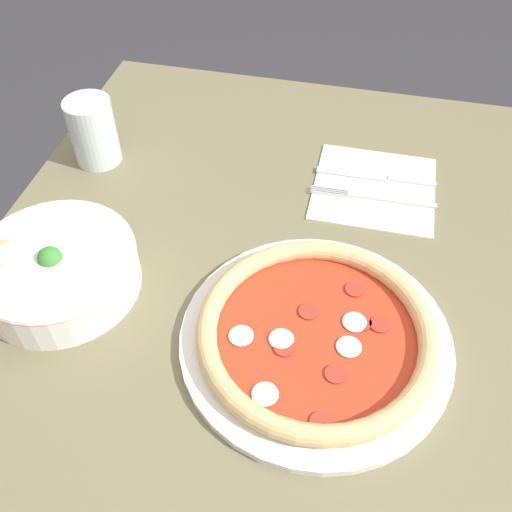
% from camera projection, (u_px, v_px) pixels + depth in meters
% --- Properties ---
extents(ground_plane, '(8.00, 8.00, 0.00)m').
position_uv_depth(ground_plane, '(269.00, 478.00, 1.35)').
color(ground_plane, '#333338').
extents(dining_table, '(1.01, 0.87, 0.74)m').
position_uv_depth(dining_table, '(276.00, 324.00, 0.89)').
color(dining_table, '#706B4C').
rests_on(dining_table, ground_plane).
extents(pizza, '(0.34, 0.34, 0.04)m').
position_uv_depth(pizza, '(316.00, 335.00, 0.71)').
color(pizza, white).
rests_on(pizza, dining_table).
extents(bowl, '(0.22, 0.22, 0.08)m').
position_uv_depth(bowl, '(57.00, 268.00, 0.76)').
color(bowl, white).
rests_on(bowl, dining_table).
extents(napkin, '(0.19, 0.19, 0.00)m').
position_uv_depth(napkin, '(374.00, 188.00, 0.92)').
color(napkin, white).
rests_on(napkin, dining_table).
extents(fork, '(0.02, 0.20, 0.00)m').
position_uv_depth(fork, '(374.00, 198.00, 0.90)').
color(fork, silver).
rests_on(fork, napkin).
extents(knife, '(0.02, 0.19, 0.01)m').
position_uv_depth(knife, '(381.00, 178.00, 0.93)').
color(knife, silver).
rests_on(knife, napkin).
extents(glass, '(0.08, 0.08, 0.11)m').
position_uv_depth(glass, '(93.00, 131.00, 0.93)').
color(glass, silver).
rests_on(glass, dining_table).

